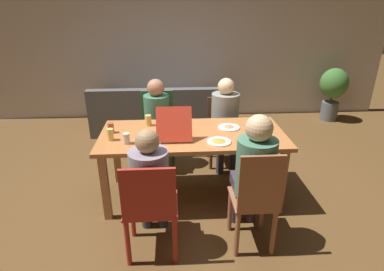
{
  "coord_description": "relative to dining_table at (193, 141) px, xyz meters",
  "views": [
    {
      "loc": [
        -0.21,
        -3.07,
        2.07
      ],
      "look_at": [
        0.0,
        0.1,
        0.71
      ],
      "focal_mm": 29.28,
      "sensor_mm": 36.0,
      "label": 1
    }
  ],
  "objects": [
    {
      "name": "plate_2",
      "position": [
        0.25,
        -0.25,
        0.1
      ],
      "size": [
        0.24,
        0.24,
        0.03
      ],
      "color": "white",
      "rests_on": "dining_table"
    },
    {
      "name": "back_wall",
      "position": [
        0.0,
        2.85,
        0.7
      ],
      "size": [
        7.65,
        0.12,
        2.77
      ],
      "primitive_type": "cube",
      "color": "beige",
      "rests_on": "ground"
    },
    {
      "name": "chair_0",
      "position": [
        0.48,
        0.86,
        -0.2
      ],
      "size": [
        0.45,
        0.42,
        0.88
      ],
      "color": "brown",
      "rests_on": "ground"
    },
    {
      "name": "person_2",
      "position": [
        -0.41,
        0.73,
        0.02
      ],
      "size": [
        0.33,
        0.49,
        1.19
      ],
      "color": "#343140",
      "rests_on": "ground"
    },
    {
      "name": "person_0",
      "position": [
        0.48,
        0.72,
        0.02
      ],
      "size": [
        0.36,
        0.52,
        1.19
      ],
      "color": "#383542",
      "rests_on": "ground"
    },
    {
      "name": "chair_1",
      "position": [
        -0.41,
        -0.92,
        -0.18
      ],
      "size": [
        0.45,
        0.42,
        0.93
      ],
      "color": "#AE2D24",
      "rests_on": "ground"
    },
    {
      "name": "drinking_glass_0",
      "position": [
        -0.87,
        0.07,
        0.14
      ],
      "size": [
        0.06,
        0.06,
        0.11
      ],
      "primitive_type": "cylinder",
      "color": "#B04F2B",
      "rests_on": "dining_table"
    },
    {
      "name": "potted_plant",
      "position": [
        2.75,
        2.36,
        -0.09
      ],
      "size": [
        0.5,
        0.5,
        0.97
      ],
      "color": "#555B5D",
      "rests_on": "ground"
    },
    {
      "name": "person_1",
      "position": [
        -0.41,
        -0.77,
        -0.0
      ],
      "size": [
        0.32,
        0.52,
        1.16
      ],
      "color": "#2D3949",
      "rests_on": "ground"
    },
    {
      "name": "drinking_glass_3",
      "position": [
        -0.67,
        -0.22,
        0.14
      ],
      "size": [
        0.07,
        0.07,
        0.11
      ],
      "primitive_type": "cylinder",
      "color": "silver",
      "rests_on": "dining_table"
    },
    {
      "name": "plate_1",
      "position": [
        0.6,
        -0.2,
        0.1
      ],
      "size": [
        0.24,
        0.24,
        0.03
      ],
      "color": "white",
      "rests_on": "dining_table"
    },
    {
      "name": "plate_0",
      "position": [
        0.41,
        0.13,
        0.1
      ],
      "size": [
        0.24,
        0.24,
        0.03
      ],
      "color": "white",
      "rests_on": "dining_table"
    },
    {
      "name": "chair_3",
      "position": [
        0.48,
        -0.88,
        -0.17
      ],
      "size": [
        0.38,
        0.4,
        0.99
      ],
      "color": "#965A3D",
      "rests_on": "ground"
    },
    {
      "name": "pizza_box_0",
      "position": [
        -0.2,
        0.02,
        0.14
      ],
      "size": [
        0.36,
        0.52,
        0.34
      ],
      "color": "red",
      "rests_on": "dining_table"
    },
    {
      "name": "drinking_glass_2",
      "position": [
        -0.48,
        0.26,
        0.15
      ],
      "size": [
        0.07,
        0.07,
        0.12
      ],
      "primitive_type": "cylinder",
      "color": "#E3C55B",
      "rests_on": "dining_table"
    },
    {
      "name": "drinking_glass_1",
      "position": [
        -0.84,
        -0.13,
        0.15
      ],
      "size": [
        0.07,
        0.07,
        0.12
      ],
      "primitive_type": "cylinder",
      "color": "#E6C563",
      "rests_on": "dining_table"
    },
    {
      "name": "person_3",
      "position": [
        0.48,
        -0.75,
        0.05
      ],
      "size": [
        0.34,
        0.52,
        1.25
      ],
      "color": "#3E2D3C",
      "rests_on": "ground"
    },
    {
      "name": "ground_plane",
      "position": [
        0.0,
        0.0,
        -0.69
      ],
      "size": [
        20.0,
        20.0,
        0.0
      ],
      "primitive_type": "plane",
      "color": "brown"
    },
    {
      "name": "chair_2",
      "position": [
        -0.41,
        0.88,
        -0.14
      ],
      "size": [
        0.45,
        0.43,
        0.99
      ],
      "color": "#326837",
      "rests_on": "ground"
    },
    {
      "name": "dining_table",
      "position": [
        0.0,
        0.0,
        0.0
      ],
      "size": [
        1.97,
        0.9,
        0.78
      ],
      "color": "#BC733D",
      "rests_on": "ground"
    },
    {
      "name": "couch",
      "position": [
        -0.47,
        2.09,
        -0.41
      ],
      "size": [
        2.18,
        0.86,
        0.8
      ],
      "color": "#565556",
      "rests_on": "ground"
    }
  ]
}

